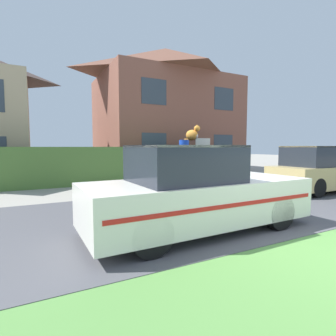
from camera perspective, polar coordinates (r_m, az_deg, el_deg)
ground_plane at (r=4.82m, az=31.59°, el=-15.48°), size 80.00×80.00×0.00m
road_strip at (r=6.93m, az=8.14°, el=-8.75°), size 28.00×5.11×0.01m
garden_hedge at (r=11.68m, az=-13.43°, el=0.57°), size 12.61×0.72×1.60m
police_car at (r=5.00m, az=6.10°, el=-5.23°), size 4.41×1.74×1.72m
cat at (r=5.04m, az=5.47°, el=7.39°), size 0.27×0.33×0.29m
neighbour_car_near at (r=10.77m, az=30.17°, el=-0.42°), size 3.99×1.66×1.62m
house_right at (r=17.69m, az=-0.54°, el=12.61°), size 8.65×6.66×7.97m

